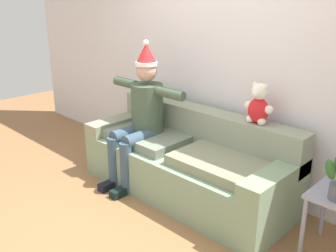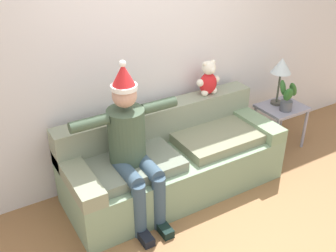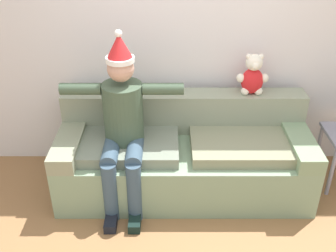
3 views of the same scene
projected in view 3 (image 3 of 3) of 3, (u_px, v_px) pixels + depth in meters
name	position (u px, v px, depth m)	size (l,w,h in m)	color
back_wall	(185.00, 31.00, 3.67)	(7.00, 0.10, 2.70)	silver
couch	(185.00, 155.00, 3.73)	(2.25, 0.87, 0.84)	gray
person_seated	(124.00, 122.00, 3.37)	(1.02, 0.77, 1.54)	#40543F
teddy_bear	(254.00, 76.00, 3.62)	(0.29, 0.17, 0.38)	red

